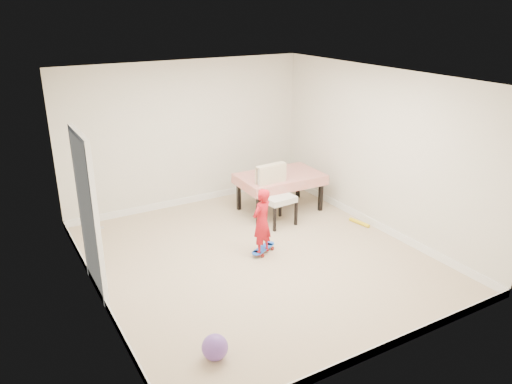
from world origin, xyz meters
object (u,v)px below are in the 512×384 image
skateboard (263,250)px  child (262,224)px  dining_chair (278,196)px  dining_table (280,192)px  balloon (215,347)px

skateboard → child: (-0.06, -0.06, 0.47)m
dining_chair → skateboard: size_ratio=1.96×
dining_table → skateboard: (-1.09, -1.26, -0.30)m
skateboard → child: child is taller
child → dining_table: bearing=-154.3°
child → balloon: child is taller
balloon → dining_table: bearing=48.0°
skateboard → child: size_ratio=0.50×
dining_table → child: bearing=-129.7°
child → skateboard: bearing=-160.2°
child → balloon: (-1.59, -1.73, -0.36)m
dining_table → dining_chair: bearing=-124.4°
balloon → dining_chair: bearing=47.0°
dining_table → balloon: dining_table is taller
skateboard → balloon: size_ratio=1.80×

